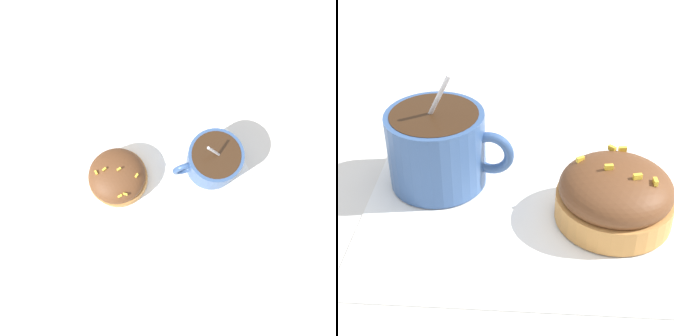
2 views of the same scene
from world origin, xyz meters
The scene contains 4 objects.
ground_plane centered at (0.00, 0.00, 0.00)m, with size 3.00×3.00×0.00m, color silver.
paper_napkin centered at (0.00, 0.00, 0.00)m, with size 0.31×0.30×0.00m.
coffee_cup centered at (0.08, -0.01, 0.04)m, with size 0.11×0.09×0.11m.
frosted_pastry centered at (-0.08, 0.01, 0.03)m, with size 0.10×0.10×0.06m.
Camera 1 is at (-0.03, -0.12, 0.56)m, focal length 35.00 mm.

